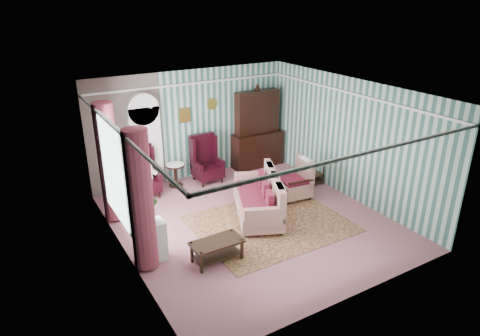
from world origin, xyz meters
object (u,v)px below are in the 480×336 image
wingback_right (207,159)px  seated_woman (143,174)px  nest_table (313,174)px  sofa (257,196)px  bookcase (146,147)px  plant_stand (151,242)px  round_side_table (176,175)px  dresser_hutch (258,127)px  coffee_table (217,251)px  floral_armchair (294,180)px  wingback_left (143,173)px

wingback_right → seated_woman: size_ratio=1.06×
nest_table → sofa: sofa is taller
bookcase → nest_table: bearing=-26.9°
seated_woman → plant_stand: size_ratio=1.47×
sofa → round_side_table: bearing=45.4°
bookcase → sofa: (1.60, -2.68, -0.63)m
dresser_hutch → round_side_table: size_ratio=3.93×
seated_woman → dresser_hutch: bearing=4.4°
bookcase → seated_woman: bearing=-122.7°
coffee_table → sofa: bearing=34.5°
dresser_hutch → floral_armchair: size_ratio=2.56×
bookcase → floral_armchair: 3.76m
bookcase → nest_table: bookcase is taller
seated_woman → nest_table: (4.07, -1.55, -0.32)m
bookcase → nest_table: 4.37m
wingback_left → coffee_table: 3.42m
seated_woman → coffee_table: size_ratio=1.22×
bookcase → wingback_left: 0.68m
dresser_hutch → seated_woman: bearing=-175.6°
sofa → coffee_table: size_ratio=2.09×
wingback_left → round_side_table: (0.90, 0.15, -0.33)m
wingback_left → wingback_right: same height
seated_woman → floral_armchair: (3.12, -1.95, -0.13)m
bookcase → wingback_right: bearing=-14.6°
wingback_right → sofa: bearing=-87.5°
dresser_hutch → seated_woman: size_ratio=2.00×
nest_table → floral_armchair: (-0.95, -0.40, 0.19)m
bookcase → wingback_right: bookcase is taller
wingback_right → coffee_table: bearing=-113.8°
floral_armchair → coffee_table: bearing=123.4°
wingback_right → nest_table: bearing=-33.7°
wingback_right → floral_armchair: wingback_right is taller
seated_woman → bookcase: bearing=57.3°
nest_table → bookcase: bearing=153.1°
floral_armchair → coffee_table: size_ratio=0.95×
round_side_table → sofa: sofa is taller
wingback_right → bookcase: bearing=165.4°
dresser_hutch → round_side_table: (-2.60, -0.12, -0.88)m
bookcase → wingback_right: size_ratio=1.79×
round_side_table → seated_woman: bearing=-170.5°
seated_woman → round_side_table: bearing=9.5°
wingback_left → nest_table: 4.37m
plant_stand → bookcase: bearing=71.5°
nest_table → wingback_right: bearing=146.3°
bookcase → round_side_table: bookcase is taller
plant_stand → sofa: (2.65, 0.46, 0.09)m
bookcase → dresser_hutch: (3.25, -0.12, 0.06)m
bookcase → plant_stand: size_ratio=2.80×
wingback_left → wingback_right: (1.75, 0.00, 0.00)m
bookcase → floral_armchair: size_ratio=2.43×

